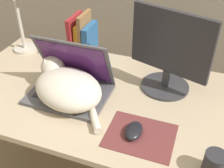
{
  "coord_description": "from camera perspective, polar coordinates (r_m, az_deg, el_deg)",
  "views": [
    {
      "loc": [
        0.44,
        -0.58,
        1.54
      ],
      "look_at": [
        0.11,
        0.34,
        0.83
      ],
      "focal_mm": 45.0,
      "sensor_mm": 36.0,
      "label": 1
    }
  ],
  "objects": [
    {
      "name": "cat",
      "position": [
        1.26,
        -9.22,
        -0.47
      ],
      "size": [
        0.42,
        0.36,
        0.16
      ],
      "color": "beige",
      "rests_on": "desk"
    },
    {
      "name": "desk_lamp",
      "position": [
        1.61,
        -18.44,
        14.63
      ],
      "size": [
        0.17,
        0.17,
        0.42
      ],
      "color": "beige",
      "rests_on": "desk"
    },
    {
      "name": "external_monitor",
      "position": [
        1.28,
        11.58,
        6.24
      ],
      "size": [
        0.37,
        0.23,
        0.39
      ],
      "color": "#333338",
      "rests_on": "desk"
    },
    {
      "name": "computer_mouse",
      "position": [
        1.11,
        4.46,
        -9.42
      ],
      "size": [
        0.07,
        0.11,
        0.03
      ],
      "color": "black",
      "rests_on": "mousepad"
    },
    {
      "name": "book_row",
      "position": [
        1.57,
        -5.9,
        9.18
      ],
      "size": [
        0.12,
        0.17,
        0.26
      ],
      "color": "maroon",
      "rests_on": "desk"
    },
    {
      "name": "mug",
      "position": [
        1.03,
        20.23,
        -15.02
      ],
      "size": [
        0.11,
        0.07,
        0.09
      ],
      "color": "#28282D",
      "rests_on": "desk"
    },
    {
      "name": "mousepad",
      "position": [
        1.12,
        5.78,
        -10.37
      ],
      "size": [
        0.27,
        0.21,
        0.0
      ],
      "color": "brown",
      "rests_on": "desk"
    },
    {
      "name": "laptop",
      "position": [
        1.31,
        -8.35,
        -0.0
      ],
      "size": [
        0.36,
        0.28,
        0.27
      ],
      "color": "#4C4C51",
      "rests_on": "desk"
    },
    {
      "name": "desk",
      "position": [
        1.38,
        -3.63,
        -4.12
      ],
      "size": [
        1.33,
        0.76,
        0.73
      ],
      "color": "tan",
      "rests_on": "ground_plane"
    }
  ]
}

